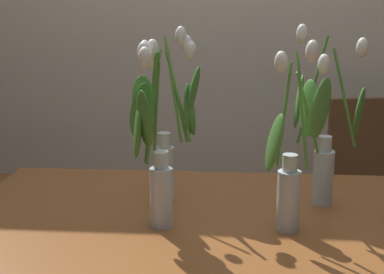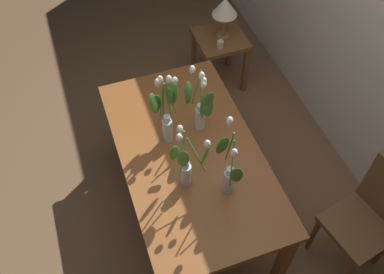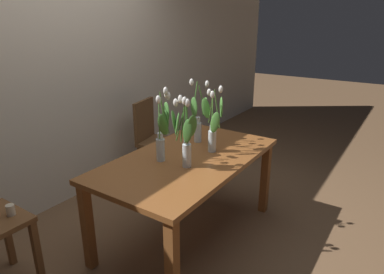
{
  "view_description": "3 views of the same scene",
  "coord_description": "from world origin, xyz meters",
  "px_view_note": "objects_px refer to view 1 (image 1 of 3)",
  "views": [
    {
      "loc": [
        0.06,
        -1.69,
        1.41
      ],
      "look_at": [
        -0.07,
        -0.01,
        0.99
      ],
      "focal_mm": 53.61,
      "sensor_mm": 36.0,
      "label": 1
    },
    {
      "loc": [
        1.56,
        -0.53,
        3.0
      ],
      "look_at": [
        0.07,
        -0.01,
        1.0
      ],
      "focal_mm": 39.64,
      "sensor_mm": 36.0,
      "label": 2
    },
    {
      "loc": [
        -2.08,
        -1.43,
        1.8
      ],
      "look_at": [
        -0.05,
        -0.08,
        0.94
      ],
      "focal_mm": 31.65,
      "sensor_mm": 36.0,
      "label": 3
    }
  ],
  "objects_px": {
    "dining_table": "(216,242)",
    "tulip_vase_2": "(171,133)",
    "tulip_vase_1": "(325,149)",
    "tulip_vase_3": "(294,160)",
    "tulip_vase_0": "(153,150)",
    "dining_chair": "(374,185)"
  },
  "relations": [
    {
      "from": "tulip_vase_0",
      "to": "tulip_vase_1",
      "type": "relative_size",
      "value": 0.94
    },
    {
      "from": "tulip_vase_0",
      "to": "tulip_vase_3",
      "type": "bearing_deg",
      "value": 0.01
    },
    {
      "from": "tulip_vase_0",
      "to": "tulip_vase_2",
      "type": "distance_m",
      "value": 0.23
    },
    {
      "from": "dining_table",
      "to": "dining_chair",
      "type": "relative_size",
      "value": 1.72
    },
    {
      "from": "dining_table",
      "to": "dining_chair",
      "type": "height_order",
      "value": "dining_chair"
    },
    {
      "from": "dining_table",
      "to": "tulip_vase_3",
      "type": "height_order",
      "value": "tulip_vase_3"
    },
    {
      "from": "tulip_vase_2",
      "to": "tulip_vase_3",
      "type": "height_order",
      "value": "tulip_vase_2"
    },
    {
      "from": "tulip_vase_0",
      "to": "tulip_vase_1",
      "type": "height_order",
      "value": "tulip_vase_1"
    },
    {
      "from": "tulip_vase_1",
      "to": "tulip_vase_3",
      "type": "xyz_separation_m",
      "value": [
        -0.12,
        -0.22,
        0.02
      ]
    },
    {
      "from": "dining_table",
      "to": "tulip_vase_2",
      "type": "relative_size",
      "value": 2.77
    },
    {
      "from": "tulip_vase_1",
      "to": "tulip_vase_2",
      "type": "relative_size",
      "value": 1.01
    },
    {
      "from": "tulip_vase_1",
      "to": "tulip_vase_2",
      "type": "distance_m",
      "value": 0.5
    },
    {
      "from": "tulip_vase_1",
      "to": "tulip_vase_2",
      "type": "height_order",
      "value": "tulip_vase_1"
    },
    {
      "from": "dining_table",
      "to": "tulip_vase_3",
      "type": "bearing_deg",
      "value": -23.68
    },
    {
      "from": "tulip_vase_1",
      "to": "tulip_vase_2",
      "type": "xyz_separation_m",
      "value": [
        -0.5,
        0.01,
        0.04
      ]
    },
    {
      "from": "dining_chair",
      "to": "dining_table",
      "type": "bearing_deg",
      "value": -126.19
    },
    {
      "from": "dining_table",
      "to": "tulip_vase_3",
      "type": "distance_m",
      "value": 0.39
    },
    {
      "from": "dining_table",
      "to": "tulip_vase_1",
      "type": "relative_size",
      "value": 2.74
    },
    {
      "from": "dining_chair",
      "to": "tulip_vase_3",
      "type": "bearing_deg",
      "value": -114.6
    },
    {
      "from": "dining_table",
      "to": "tulip_vase_2",
      "type": "xyz_separation_m",
      "value": [
        -0.15,
        0.13,
        0.32
      ]
    },
    {
      "from": "dining_table",
      "to": "tulip_vase_2",
      "type": "height_order",
      "value": "tulip_vase_2"
    },
    {
      "from": "tulip_vase_3",
      "to": "dining_table",
      "type": "bearing_deg",
      "value": 156.32
    }
  ]
}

